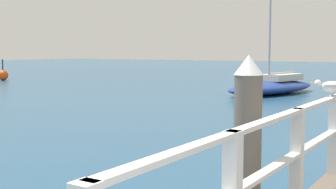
# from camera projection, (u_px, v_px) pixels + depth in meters

# --- Properties ---
(dock_piling_near) EXTENTS (0.29, 0.29, 1.96)m
(dock_piling_near) POSITION_uv_depth(u_px,v_px,m) (247.00, 151.00, 4.58)
(dock_piling_near) COLOR #6B6056
(dock_piling_near) RESTS_ON ground_plane
(seagull_foreground) EXTENTS (0.47, 0.22, 0.21)m
(seagull_foreground) POSITION_uv_depth(u_px,v_px,m) (331.00, 86.00, 5.82)
(seagull_foreground) COLOR white
(seagull_foreground) RESTS_ON pier_railing
(boat_0) EXTENTS (3.20, 6.43, 6.85)m
(boat_0) POSITION_uv_depth(u_px,v_px,m) (273.00, 86.00, 21.00)
(boat_0) COLOR navy
(boat_0) RESTS_ON ground_plane
(channel_buoy) EXTENTS (0.70, 0.70, 1.40)m
(channel_buoy) POSITION_uv_depth(u_px,v_px,m) (3.00, 75.00, 30.36)
(channel_buoy) COLOR #E54C19
(channel_buoy) RESTS_ON ground_plane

